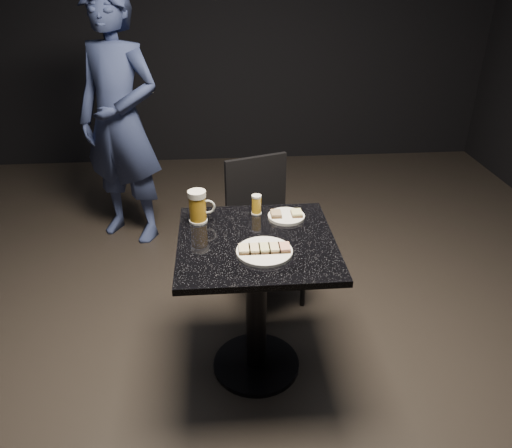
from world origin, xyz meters
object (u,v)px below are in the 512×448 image
object	(u,v)px
plate_large	(264,252)
beer_tumbler	(256,205)
plate_small	(286,216)
patron	(120,122)
chair	(263,221)
table	(256,285)
beer_mug	(198,206)

from	to	relation	value
plate_large	beer_tumbler	bearing A→B (deg)	90.52
plate_small	patron	xyz separation A→B (m)	(-0.97, 1.27, 0.11)
plate_small	chair	size ratio (longest dim) A/B	0.21
patron	chair	bearing A→B (deg)	-15.45
patron	table	xyz separation A→B (m)	(0.81, -1.47, -0.36)
patron	beer_tumbler	world-z (taller)	patron
beer_mug	chair	bearing A→B (deg)	51.81
plate_large	table	distance (m)	0.27
patron	chair	size ratio (longest dim) A/B	2.02
patron	table	distance (m)	1.72
beer_mug	chair	size ratio (longest dim) A/B	0.18
patron	table	bearing A→B (deg)	-34.16
chair	patron	bearing A→B (deg)	137.61
plate_small	beer_mug	bearing A→B (deg)	-179.44
table	plate_small	bearing A→B (deg)	51.29
table	chair	bearing A→B (deg)	81.71
plate_large	patron	distance (m)	1.80
patron	chair	distance (m)	1.28
patron	beer_tumbler	distance (m)	1.48
plate_large	beer_tumbler	distance (m)	0.37
table	beer_mug	bearing A→B (deg)	142.67
beer_mug	beer_tumbler	world-z (taller)	beer_mug
plate_large	chair	xyz separation A→B (m)	(0.07, 0.76, -0.26)
plate_large	beer_mug	world-z (taller)	beer_mug
plate_large	table	world-z (taller)	plate_large
patron	beer_tumbler	bearing A→B (deg)	-28.58
plate_large	chair	bearing A→B (deg)	84.79
plate_large	plate_small	bearing A→B (deg)	66.54
plate_small	beer_mug	distance (m)	0.43
beer_mug	beer_tumbler	xyz separation A→B (m)	(0.28, 0.06, -0.03)
beer_tumbler	patron	bearing A→B (deg)	124.49
patron	plate_large	bearing A→B (deg)	-35.20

